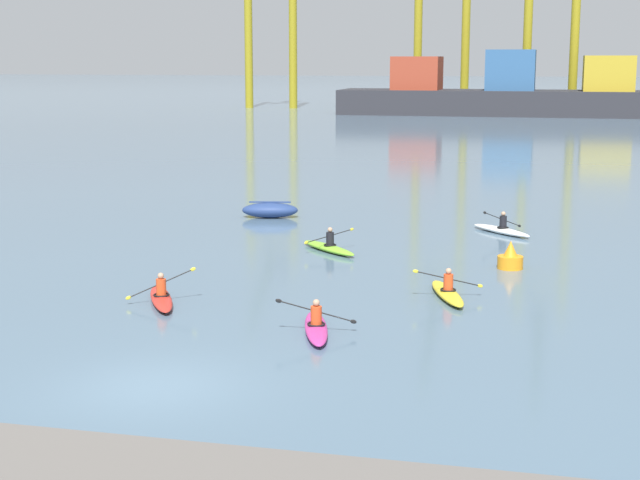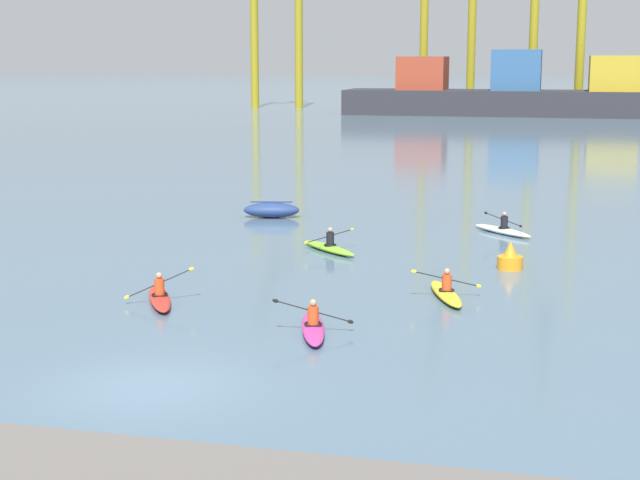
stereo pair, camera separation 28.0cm
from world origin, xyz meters
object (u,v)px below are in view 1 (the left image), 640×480
container_barge (510,94)px  kayak_lime (329,247)px  kayak_magenta (316,327)px  kayak_yellow (447,292)px  kayak_red (161,297)px  channel_buoy (510,259)px  kayak_white (501,229)px  capsized_dinghy (270,210)px

container_barge → kayak_lime: container_barge is taller
kayak_lime → kayak_magenta: size_ratio=0.83×
kayak_yellow → kayak_lime: same height
kayak_red → kayak_yellow: 8.79m
channel_buoy → kayak_lime: 7.08m
channel_buoy → kayak_white: size_ratio=0.35×
kayak_lime → kayak_yellow: bearing=-50.3°
kayak_red → kayak_magenta: kayak_red is taller
kayak_red → kayak_yellow: bearing=17.6°
kayak_magenta → kayak_red: bearing=158.6°
container_barge → kayak_red: size_ratio=13.50×
kayak_white → kayak_magenta: bearing=-103.9°
capsized_dinghy → channel_buoy: bearing=-37.6°
kayak_lime → kayak_magenta: bearing=-78.9°
kayak_red → channel_buoy: bearing=36.3°
kayak_white → kayak_magenta: size_ratio=0.83×
capsized_dinghy → kayak_yellow: (9.65, -13.48, -0.18)m
kayak_yellow → kayak_magenta: size_ratio=0.99×
container_barge → kayak_white: bearing=-87.8°
container_barge → kayak_lime: size_ratio=15.61×
channel_buoy → capsized_dinghy: bearing=142.4°
channel_buoy → kayak_yellow: bearing=-109.9°
kayak_white → kayak_lime: (-6.25, -5.48, 0.00)m
container_barge → kayak_magenta: (-0.60, -105.44, -2.63)m
kayak_magenta → kayak_lime: bearing=101.1°
kayak_magenta → channel_buoy: bearing=63.4°
container_barge → capsized_dinghy: container_barge is taller
kayak_yellow → kayak_white: bearing=84.9°
capsized_dinghy → kayak_lime: size_ratio=0.97×
capsized_dinghy → kayak_yellow: size_ratio=0.81×
channel_buoy → kayak_yellow: size_ratio=0.29×
container_barge → kayak_yellow: container_barge is taller
channel_buoy → kayak_red: 12.51m
channel_buoy → kayak_red: size_ratio=0.30×
container_barge → kayak_magenta: container_barge is taller
kayak_yellow → kayak_lime: (-5.20, 6.28, 0.00)m
container_barge → kayak_red: bearing=-93.3°
channel_buoy → kayak_red: bearing=-143.7°
capsized_dinghy → kayak_white: (10.71, -1.73, -0.18)m
container_barge → capsized_dinghy: 87.53m
channel_buoy → kayak_lime: size_ratio=0.35×
kayak_yellow → kayak_magenta: 5.64m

